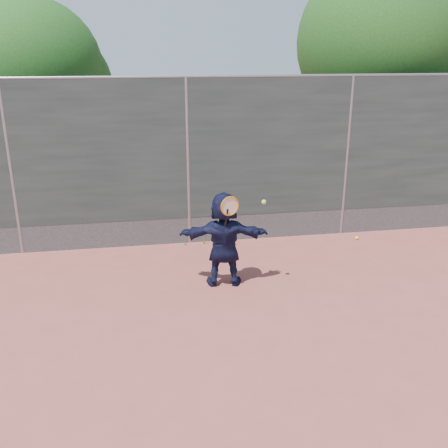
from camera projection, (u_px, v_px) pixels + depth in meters
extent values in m
plane|color=#9E4C42|center=(220.00, 344.00, 6.14)|extent=(80.00, 80.00, 0.00)
imported|color=#121633|center=(224.00, 239.00, 7.50)|extent=(1.40, 0.60, 1.46)
sphere|color=#FAF337|center=(357.00, 238.00, 9.51)|extent=(0.07, 0.07, 0.07)
cube|color=#38423D|center=(188.00, 150.00, 8.81)|extent=(20.00, 0.04, 2.50)
cube|color=slate|center=(190.00, 230.00, 9.31)|extent=(20.00, 0.03, 0.50)
cylinder|color=gray|center=(186.00, 77.00, 8.40)|extent=(20.00, 0.05, 0.05)
cylinder|color=gray|center=(11.00, 171.00, 8.42)|extent=(0.06, 0.06, 3.00)
cylinder|color=gray|center=(188.00, 164.00, 8.90)|extent=(0.06, 0.06, 3.00)
cylinder|color=gray|center=(347.00, 158.00, 9.38)|extent=(0.06, 0.06, 3.00)
torus|color=#CC6C13|center=(230.00, 206.00, 7.13)|extent=(0.29, 0.11, 0.29)
cylinder|color=beige|center=(230.00, 206.00, 7.13)|extent=(0.24, 0.08, 0.25)
cylinder|color=black|center=(226.00, 219.00, 7.21)|extent=(0.07, 0.13, 0.33)
sphere|color=#FAF337|center=(264.00, 202.00, 7.21)|extent=(0.07, 0.07, 0.07)
cylinder|color=#382314|center=(369.00, 145.00, 11.73)|extent=(0.28, 0.28, 2.60)
sphere|color=#23561C|center=(379.00, 42.00, 10.98)|extent=(3.60, 3.60, 3.60)
sphere|color=#23561C|center=(403.00, 59.00, 11.40)|extent=(2.52, 2.52, 2.52)
cylinder|color=#382314|center=(43.00, 158.00, 11.34)|extent=(0.28, 0.28, 2.20)
sphere|color=#23561C|center=(33.00, 70.00, 10.70)|extent=(3.00, 3.00, 3.00)
sphere|color=#23561C|center=(64.00, 83.00, 11.08)|extent=(2.10, 2.10, 2.10)
cone|color=#387226|center=(204.00, 237.00, 9.28)|extent=(0.03, 0.03, 0.26)
cone|color=#387226|center=(219.00, 235.00, 9.34)|extent=(0.03, 0.03, 0.30)
cone|color=#387226|center=(185.00, 240.00, 9.21)|extent=(0.03, 0.03, 0.22)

